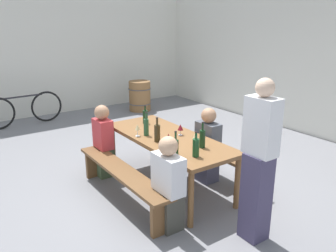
{
  "coord_description": "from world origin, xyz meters",
  "views": [
    {
      "loc": [
        3.67,
        -2.56,
        2.29
      ],
      "look_at": [
        0.0,
        0.0,
        0.9
      ],
      "focal_mm": 37.13,
      "sensor_mm": 36.0,
      "label": 1
    }
  ],
  "objects_px": {
    "wine_bottle_2": "(145,117)",
    "wine_glass_0": "(137,128)",
    "tasting_table": "(168,142)",
    "wine_glass_1": "(168,137)",
    "bench_near": "(122,176)",
    "seated_guest_near_1": "(168,186)",
    "wine_bottle_0": "(202,138)",
    "wine_glass_3": "(180,127)",
    "bench_far": "(207,152)",
    "wine_bottle_3": "(146,127)",
    "wine_bottle_5": "(157,133)",
    "seated_guest_far_0": "(208,147)",
    "wine_bottle_4": "(196,147)",
    "wine_barrel": "(140,96)",
    "parked_bicycle_0": "(23,109)",
    "seated_guest_near_0": "(103,142)",
    "standing_host": "(259,165)",
    "wine_glass_2": "(195,137)",
    "wine_bottle_1": "(176,148)"
  },
  "relations": [
    {
      "from": "tasting_table",
      "to": "wine_bottle_0",
      "type": "xyz_separation_m",
      "value": [
        0.59,
        0.11,
        0.2
      ]
    },
    {
      "from": "bench_near",
      "to": "parked_bicycle_0",
      "type": "bearing_deg",
      "value": -177.05
    },
    {
      "from": "wine_bottle_0",
      "to": "seated_guest_near_0",
      "type": "height_order",
      "value": "seated_guest_near_0"
    },
    {
      "from": "wine_bottle_2",
      "to": "wine_bottle_5",
      "type": "bearing_deg",
      "value": -20.81
    },
    {
      "from": "wine_bottle_4",
      "to": "wine_glass_2",
      "type": "relative_size",
      "value": 1.91
    },
    {
      "from": "wine_bottle_1",
      "to": "wine_bottle_4",
      "type": "xyz_separation_m",
      "value": [
        0.12,
        0.2,
        0.0
      ]
    },
    {
      "from": "wine_glass_1",
      "to": "seated_guest_far_0",
      "type": "distance_m",
      "value": 0.82
    },
    {
      "from": "wine_bottle_2",
      "to": "wine_glass_0",
      "type": "xyz_separation_m",
      "value": [
        0.46,
        -0.41,
        0.01
      ]
    },
    {
      "from": "seated_guest_near_1",
      "to": "parked_bicycle_0",
      "type": "distance_m",
      "value": 5.11
    },
    {
      "from": "wine_glass_1",
      "to": "seated_guest_near_1",
      "type": "bearing_deg",
      "value": -35.22
    },
    {
      "from": "wine_bottle_2",
      "to": "wine_bottle_3",
      "type": "height_order",
      "value": "wine_bottle_3"
    },
    {
      "from": "tasting_table",
      "to": "bench_far",
      "type": "xyz_separation_m",
      "value": [
        0.0,
        0.73,
        -0.32
      ]
    },
    {
      "from": "wine_bottle_3",
      "to": "wine_glass_2",
      "type": "distance_m",
      "value": 0.74
    },
    {
      "from": "wine_bottle_0",
      "to": "wine_bottle_4",
      "type": "bearing_deg",
      "value": -54.11
    },
    {
      "from": "wine_glass_0",
      "to": "parked_bicycle_0",
      "type": "xyz_separation_m",
      "value": [
        -4.02,
        -0.61,
        -0.5
      ]
    },
    {
      "from": "bench_far",
      "to": "wine_glass_2",
      "type": "bearing_deg",
      "value": -53.82
    },
    {
      "from": "bench_far",
      "to": "wine_glass_2",
      "type": "height_order",
      "value": "wine_glass_2"
    },
    {
      "from": "wine_bottle_3",
      "to": "standing_host",
      "type": "relative_size",
      "value": 0.19
    },
    {
      "from": "wine_bottle_0",
      "to": "wine_glass_3",
      "type": "height_order",
      "value": "wine_bottle_0"
    },
    {
      "from": "wine_bottle_4",
      "to": "parked_bicycle_0",
      "type": "bearing_deg",
      "value": -170.97
    },
    {
      "from": "bench_near",
      "to": "wine_glass_1",
      "type": "relative_size",
      "value": 13.69
    },
    {
      "from": "wine_bottle_2",
      "to": "wine_bottle_4",
      "type": "height_order",
      "value": "wine_bottle_4"
    },
    {
      "from": "wine_bottle_5",
      "to": "wine_glass_0",
      "type": "height_order",
      "value": "wine_bottle_5"
    },
    {
      "from": "tasting_table",
      "to": "wine_bottle_0",
      "type": "height_order",
      "value": "wine_bottle_0"
    },
    {
      "from": "seated_guest_near_0",
      "to": "seated_guest_far_0",
      "type": "distance_m",
      "value": 1.54
    },
    {
      "from": "wine_glass_1",
      "to": "seated_guest_near_1",
      "type": "distance_m",
      "value": 0.77
    },
    {
      "from": "tasting_table",
      "to": "bench_far",
      "type": "distance_m",
      "value": 0.79
    },
    {
      "from": "wine_bottle_3",
      "to": "wine_bottle_4",
      "type": "distance_m",
      "value": 0.99
    },
    {
      "from": "bench_far",
      "to": "seated_guest_near_1",
      "type": "bearing_deg",
      "value": -57.51
    },
    {
      "from": "standing_host",
      "to": "wine_glass_1",
      "type": "bearing_deg",
      "value": 11.39
    },
    {
      "from": "wine_glass_1",
      "to": "wine_bottle_5",
      "type": "bearing_deg",
      "value": -163.53
    },
    {
      "from": "wine_bottle_0",
      "to": "wine_bottle_3",
      "type": "bearing_deg",
      "value": -157.95
    },
    {
      "from": "wine_bottle_1",
      "to": "wine_glass_2",
      "type": "relative_size",
      "value": 1.99
    },
    {
      "from": "wine_glass_0",
      "to": "seated_guest_far_0",
      "type": "xyz_separation_m",
      "value": [
        0.42,
        0.91,
        -0.34
      ]
    },
    {
      "from": "bench_near",
      "to": "seated_guest_near_1",
      "type": "xyz_separation_m",
      "value": [
        0.83,
        0.15,
        0.16
      ]
    },
    {
      "from": "bench_near",
      "to": "wine_bottle_0",
      "type": "bearing_deg",
      "value": 54.84
    },
    {
      "from": "wine_glass_0",
      "to": "seated_guest_far_0",
      "type": "bearing_deg",
      "value": 65.36
    },
    {
      "from": "bench_far",
      "to": "wine_bottle_3",
      "type": "distance_m",
      "value": 1.1
    },
    {
      "from": "wine_glass_2",
      "to": "parked_bicycle_0",
      "type": "relative_size",
      "value": 0.09
    },
    {
      "from": "tasting_table",
      "to": "bench_far",
      "type": "relative_size",
      "value": 1.05
    },
    {
      "from": "wine_bottle_1",
      "to": "wine_glass_0",
      "type": "bearing_deg",
      "value": 178.97
    },
    {
      "from": "wine_barrel",
      "to": "parked_bicycle_0",
      "type": "distance_m",
      "value": 2.82
    },
    {
      "from": "bench_near",
      "to": "wine_barrel",
      "type": "distance_m",
      "value": 4.7
    },
    {
      "from": "bench_near",
      "to": "seated_guest_near_0",
      "type": "distance_m",
      "value": 0.88
    },
    {
      "from": "wine_bottle_3",
      "to": "wine_bottle_5",
      "type": "relative_size",
      "value": 1.01
    },
    {
      "from": "tasting_table",
      "to": "wine_glass_0",
      "type": "distance_m",
      "value": 0.46
    },
    {
      "from": "wine_bottle_5",
      "to": "wine_bottle_4",
      "type": "bearing_deg",
      "value": 6.86
    },
    {
      "from": "tasting_table",
      "to": "wine_bottle_3",
      "type": "distance_m",
      "value": 0.36
    },
    {
      "from": "tasting_table",
      "to": "wine_glass_1",
      "type": "xyz_separation_m",
      "value": [
        0.26,
        -0.18,
        0.17
      ]
    },
    {
      "from": "wine_bottle_3",
      "to": "wine_glass_0",
      "type": "relative_size",
      "value": 1.95
    }
  ]
}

